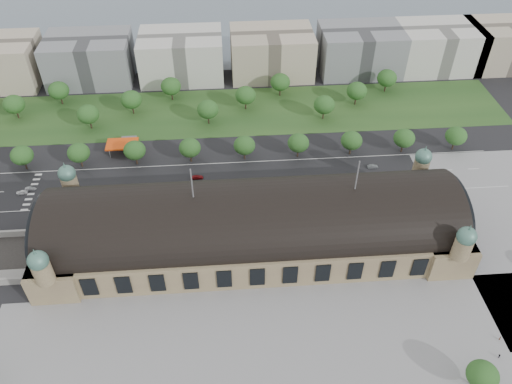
{
  "coord_description": "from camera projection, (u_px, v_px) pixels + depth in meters",
  "views": [
    {
      "loc": [
        -8.49,
        -125.69,
        137.04
      ],
      "look_at": [
        2.16,
        14.02,
        14.0
      ],
      "focal_mm": 35.0,
      "sensor_mm": 36.0,
      "label": 1
    }
  ],
  "objects": [
    {
      "name": "office_5",
      "position": [
        360.0,
        50.0,
        280.81
      ],
      "size": [
        45.0,
        32.0,
        24.0
      ],
      "primitive_type": "cube",
      "color": "gray",
      "rests_on": "ground"
    },
    {
      "name": "traffic_car_1",
      "position": [
        30.0,
        189.0,
        208.23
      ],
      "size": [
        4.14,
        1.53,
        1.35
      ],
      "primitive_type": "imported",
      "rotation": [
        0.0,
        0.0,
        1.6
      ],
      "color": "#92939A",
      "rests_on": "ground"
    },
    {
      "name": "traffic_car_6",
      "position": [
        437.0,
        176.0,
        214.56
      ],
      "size": [
        5.95,
        3.1,
        1.6
      ],
      "primitive_type": "imported",
      "rotation": [
        0.0,
        0.0,
        -1.65
      ],
      "color": "#BBBBBD",
      "rests_on": "ground"
    },
    {
      "name": "tree_belt_8",
      "position": [
        280.0,
        82.0,
        261.2
      ],
      "size": [
        10.4,
        10.4,
        12.48
      ],
      "color": "#2D2116",
      "rests_on": "ground"
    },
    {
      "name": "parked_car_0",
      "position": [
        47.0,
        215.0,
        196.2
      ],
      "size": [
        5.07,
        4.04,
        1.62
      ],
      "primitive_type": "imported",
      "rotation": [
        0.0,
        0.0,
        -1.02
      ],
      "color": "black",
      "rests_on": "ground"
    },
    {
      "name": "tree_belt_9",
      "position": [
        324.0,
        105.0,
        244.3
      ],
      "size": [
        10.4,
        10.4,
        12.48
      ],
      "color": "#2D2116",
      "rests_on": "ground"
    },
    {
      "name": "tree_belt_5",
      "position": [
        171.0,
        86.0,
        257.94
      ],
      "size": [
        10.4,
        10.4,
        12.48
      ],
      "color": "#2D2116",
      "rests_on": "ground"
    },
    {
      "name": "tree_belt_10",
      "position": [
        357.0,
        91.0,
        254.38
      ],
      "size": [
        10.4,
        10.4,
        12.48
      ],
      "color": "#2D2116",
      "rests_on": "ground"
    },
    {
      "name": "parked_car_1",
      "position": [
        99.0,
        213.0,
        196.93
      ],
      "size": [
        5.95,
        4.69,
        1.5
      ],
      "primitive_type": "imported",
      "rotation": [
        0.0,
        0.0,
        -1.1
      ],
      "color": "maroon",
      "rests_on": "ground"
    },
    {
      "name": "plaza_south",
      "position": [
        296.0,
        349.0,
        152.69
      ],
      "size": [
        190.0,
        48.0,
        0.12
      ],
      "primitive_type": "cube",
      "color": "gray",
      "rests_on": "ground"
    },
    {
      "name": "tree_row_6",
      "position": [
        298.0,
        143.0,
        221.26
      ],
      "size": [
        9.6,
        9.6,
        11.52
      ],
      "color": "#2D2116",
      "rests_on": "ground"
    },
    {
      "name": "office_4",
      "position": [
        272.0,
        53.0,
        277.95
      ],
      "size": [
        45.0,
        32.0,
        24.0
      ],
      "primitive_type": "cube",
      "color": "#B8A991",
      "rests_on": "ground"
    },
    {
      "name": "office_2",
      "position": [
        90.0,
        59.0,
        272.25
      ],
      "size": [
        45.0,
        32.0,
        24.0
      ],
      "primitive_type": "cube",
      "color": "gray",
      "rests_on": "ground"
    },
    {
      "name": "tree_belt_7",
      "position": [
        245.0,
        95.0,
        251.12
      ],
      "size": [
        10.4,
        10.4,
        12.48
      ],
      "color": "#2D2116",
      "rests_on": "ground"
    },
    {
      "name": "office_6",
      "position": [
        438.0,
        47.0,
        283.38
      ],
      "size": [
        45.0,
        32.0,
        24.0
      ],
      "primitive_type": "cube",
      "color": "beige",
      "rests_on": "ground"
    },
    {
      "name": "tree_row_8",
      "position": [
        404.0,
        138.0,
        224.0
      ],
      "size": [
        9.6,
        9.6,
        11.52
      ],
      "color": "#2D2116",
      "rests_on": "ground"
    },
    {
      "name": "petrol_station",
      "position": [
        126.0,
        143.0,
        228.97
      ],
      "size": [
        14.0,
        13.0,
        5.05
      ],
      "color": "#E0440D",
      "rests_on": "ground"
    },
    {
      "name": "tree_plaza_s",
      "position": [
        483.0,
        375.0,
        139.06
      ],
      "size": [
        9.0,
        9.0,
        10.64
      ],
      "color": "#2D2116",
      "rests_on": "ground"
    },
    {
      "name": "parked_car_4",
      "position": [
        102.0,
        213.0,
        197.08
      ],
      "size": [
        4.59,
        3.27,
        1.44
      ],
      "primitive_type": "imported",
      "rotation": [
        0.0,
        0.0,
        -1.12
      ],
      "color": "#BABABC",
      "rests_on": "ground"
    },
    {
      "name": "tree_row_2",
      "position": [
        79.0,
        153.0,
        215.78
      ],
      "size": [
        9.6,
        9.6,
        11.52
      ],
      "color": "#2D2116",
      "rests_on": "ground"
    },
    {
      "name": "bus_west",
      "position": [
        187.0,
        189.0,
        206.3
      ],
      "size": [
        12.63,
        3.88,
        3.46
      ],
      "primitive_type": "imported",
      "rotation": [
        0.0,
        0.0,
        1.49
      ],
      "color": "#CC4120",
      "rests_on": "ground"
    },
    {
      "name": "tree_belt_4",
      "position": [
        131.0,
        100.0,
        247.87
      ],
      "size": [
        10.4,
        10.4,
        12.48
      ],
      "color": "#2D2116",
      "rests_on": "ground"
    },
    {
      "name": "traffic_car_0",
      "position": [
        22.0,
        192.0,
        206.4
      ],
      "size": [
        4.79,
        2.12,
        1.6
      ],
      "primitive_type": "imported",
      "rotation": [
        0.0,
        0.0,
        -1.52
      ],
      "color": "white",
      "rests_on": "ground"
    },
    {
      "name": "tree_belt_1",
      "position": [
        14.0,
        104.0,
        244.61
      ],
      "size": [
        10.4,
        10.4,
        12.48
      ],
      "color": "#2D2116",
      "rests_on": "ground"
    },
    {
      "name": "tree_row_5",
      "position": [
        244.0,
        145.0,
        219.89
      ],
      "size": [
        9.6,
        9.6,
        11.52
      ],
      "color": "#2D2116",
      "rests_on": "ground"
    },
    {
      "name": "traffic_car_2",
      "position": [
        134.0,
        198.0,
        204.06
      ],
      "size": [
        4.9,
        2.63,
        1.31
      ],
      "primitive_type": "imported",
      "rotation": [
        0.0,
        0.0,
        -1.67
      ],
      "color": "black",
      "rests_on": "ground"
    },
    {
      "name": "parked_car_5",
      "position": [
        198.0,
        207.0,
        199.98
      ],
      "size": [
        5.52,
        4.89,
        1.42
      ],
      "primitive_type": "imported",
      "rotation": [
        0.0,
        0.0,
        -0.95
      ],
      "color": "gray",
      "rests_on": "ground"
    },
    {
      "name": "tree_row_9",
      "position": [
        456.0,
        136.0,
        225.37
      ],
      "size": [
        9.6,
        9.6,
        11.52
      ],
      "color": "#2D2116",
      "rests_on": "ground"
    },
    {
      "name": "office_7",
      "position": [
        506.0,
        45.0,
        285.66
      ],
      "size": [
        45.0,
        32.0,
        24.0
      ],
      "primitive_type": "cube",
      "color": "#B8A991",
      "rests_on": "ground"
    },
    {
      "name": "bus_mid",
      "position": [
        275.0,
        193.0,
        204.82
      ],
      "size": [
        12.27,
        3.12,
        3.4
      ],
      "primitive_type": "imported",
      "rotation": [
        0.0,
        0.0,
        1.55
      ],
      "color": "beige",
      "rests_on": "ground"
    },
    {
      "name": "tree_belt_6",
      "position": [
        208.0,
        109.0,
        241.05
      ],
      "size": [
        10.4,
        10.4,
        12.48
      ],
      "color": "#2D2116",
      "rests_on": "ground"
    },
    {
      "name": "tree_row_3",
      "position": [
        135.0,
        150.0,
        217.15
      ],
      "size": [
        9.6,
        9.6,
        11.52
      ],
      "color": "#2D2116",
      "rests_on": "ground"
    },
    {
      "name": "bus_east",
      "position": [
        337.0,
        187.0,
        207.24
      ],
      "size": [
        12.79,
        4.16,
        3.5
      ],
      "primitive_type": "imported",
      "rotation": [
        0.0,
        0.0,
        1.67
      ],
      "color": "silver",
      "rests_on": "ground"
    },
    {
      "name": "parked_car_2",
      "position": [
        67.0,
        209.0,
        199.04
      ],
      "size": [
        4.78,
        3.75,
        1.29
      ],
      "primitive_type": "imported",
      "rotation": [
        0.0,
        0.0,
        -1.06
      ],
      "color": "#16243F",
      "rests_on": "ground"
    },
    {
      "name": "tree_row_4",
      "position": [
        190.0,
        148.0,
        218.52
      ],
      "size": [
        9.6,
        9.6,
        11.52
      ],
      "color": "#2D2116",
      "rests_on": "ground"
    },
    {
      "name": "grass_belt",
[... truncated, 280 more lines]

